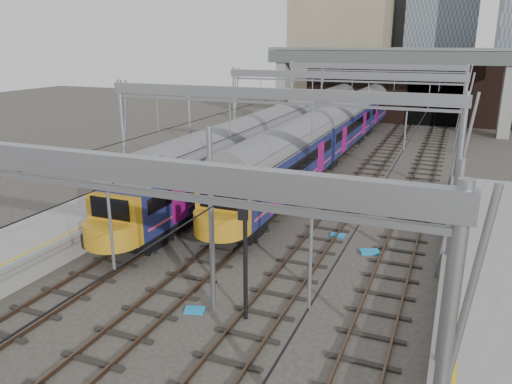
% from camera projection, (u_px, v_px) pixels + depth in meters
% --- Properties ---
extents(ground, '(160.00, 160.00, 0.00)m').
position_uv_depth(ground, '(188.00, 334.00, 17.51)').
color(ground, '#38332D').
rests_on(ground, ground).
extents(platform_left, '(4.32, 55.00, 1.12)m').
position_uv_depth(platform_left, '(23.00, 249.00, 23.25)').
color(platform_left, gray).
rests_on(platform_left, ground).
extents(tracks, '(14.40, 80.00, 0.22)m').
position_uv_depth(tracks, '(309.00, 208.00, 30.81)').
color(tracks, '#4C3828').
rests_on(tracks, ground).
extents(overhead_line, '(16.80, 80.00, 8.00)m').
position_uv_depth(overhead_line, '(338.00, 91.00, 34.67)').
color(overhead_line, gray).
rests_on(overhead_line, ground).
extents(retaining_wall, '(28.00, 2.75, 9.00)m').
position_uv_depth(retaining_wall, '(405.00, 88.00, 61.80)').
color(retaining_wall, black).
rests_on(retaining_wall, ground).
extents(overbridge, '(28.00, 3.00, 9.25)m').
position_uv_depth(overbridge, '(389.00, 66.00, 56.20)').
color(overbridge, gray).
rests_on(overbridge, ground).
extents(train_main, '(2.85, 65.90, 4.89)m').
position_uv_depth(train_main, '(358.00, 114.00, 52.75)').
color(train_main, black).
rests_on(train_main, ground).
extents(train_second, '(2.77, 48.10, 4.78)m').
position_uv_depth(train_second, '(285.00, 130.00, 43.64)').
color(train_second, black).
rests_on(train_second, ground).
extents(signal_near_centre, '(0.37, 0.47, 4.82)m').
position_uv_depth(signal_near_centre, '(245.00, 243.00, 17.54)').
color(signal_near_centre, black).
rests_on(signal_near_centre, ground).
extents(equip_cover_a, '(0.88, 0.73, 0.09)m').
position_uv_depth(equip_cover_a, '(195.00, 310.00, 18.96)').
color(equip_cover_a, '#1A84C7').
rests_on(equip_cover_a, ground).
extents(equip_cover_b, '(0.76, 0.56, 0.09)m').
position_uv_depth(equip_cover_b, '(338.00, 235.00, 26.33)').
color(equip_cover_b, '#1A84C7').
rests_on(equip_cover_b, ground).
extents(equip_cover_c, '(1.09, 0.95, 0.11)m').
position_uv_depth(equip_cover_c, '(370.00, 252.00, 24.23)').
color(equip_cover_c, '#1A84C7').
rests_on(equip_cover_c, ground).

